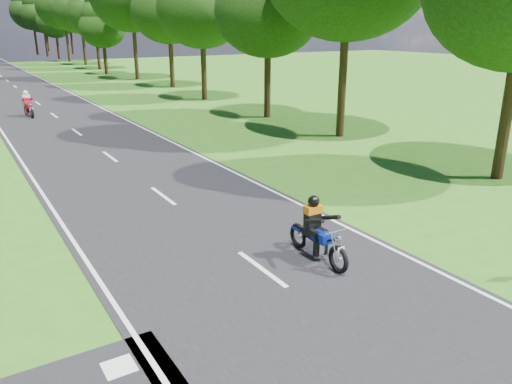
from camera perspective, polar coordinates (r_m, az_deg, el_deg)
ground at (r=10.05m, az=6.90°, el=-13.24°), size 160.00×160.00×0.00m
main_road at (r=57.11m, az=-26.55°, el=11.30°), size 7.00×140.00×0.02m
road_markings at (r=55.24m, az=-26.48°, el=11.15°), size 7.40×140.00×0.01m
rider_near_blue at (r=11.67m, az=7.11°, el=-4.23°), size 0.64×1.85×1.53m
rider_far_red at (r=33.52m, az=-24.64°, el=9.17°), size 0.76×1.91×1.56m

